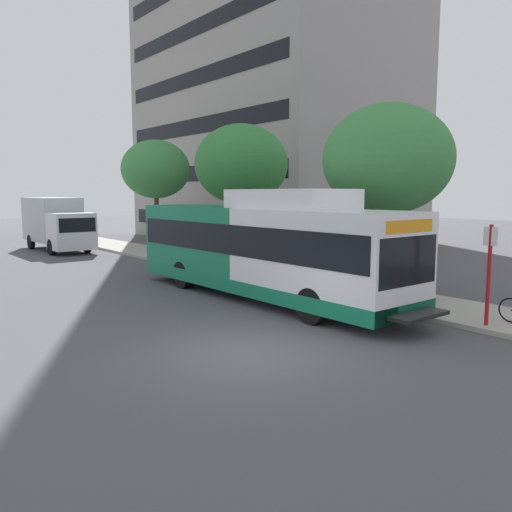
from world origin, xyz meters
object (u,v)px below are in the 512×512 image
at_px(box_truck_background, 56,222).
at_px(transit_bus, 262,248).
at_px(bus_stop_sign_pole, 489,267).
at_px(street_tree_near_stop, 387,160).
at_px(street_tree_mid_block, 241,164).
at_px(street_tree_far_block, 156,169).

bearing_deg(box_truck_background, transit_bus, -87.98).
bearing_deg(bus_stop_sign_pole, street_tree_near_stop, 66.19).
height_order(transit_bus, box_truck_background, transit_bus).
bearing_deg(bus_stop_sign_pole, box_truck_background, 95.74).
bearing_deg(street_tree_mid_block, bus_stop_sign_pole, -99.40).
xyz_separation_m(street_tree_mid_block, street_tree_far_block, (-0.16, 8.30, 0.06)).
height_order(street_tree_mid_block, box_truck_background, street_tree_mid_block).
relative_size(bus_stop_sign_pole, street_tree_far_block, 0.40).
height_order(street_tree_near_stop, box_truck_background, street_tree_near_stop).
height_order(bus_stop_sign_pole, street_tree_near_stop, street_tree_near_stop).
xyz_separation_m(transit_bus, street_tree_far_block, (3.98, 14.89, 3.25)).
bearing_deg(transit_bus, street_tree_mid_block, 57.84).
distance_m(transit_bus, street_tree_near_stop, 5.40).
bearing_deg(transit_bus, box_truck_background, 92.02).
relative_size(street_tree_mid_block, box_truck_background, 0.95).
relative_size(street_tree_near_stop, street_tree_far_block, 0.99).
distance_m(transit_bus, street_tree_far_block, 15.75).
bearing_deg(street_tree_far_block, street_tree_near_stop, -89.66).
relative_size(bus_stop_sign_pole, street_tree_mid_block, 0.39).
bearing_deg(street_tree_near_stop, box_truck_background, 102.73).
xyz_separation_m(street_tree_near_stop, street_tree_far_block, (-0.10, 16.81, 0.26)).
relative_size(street_tree_near_stop, box_truck_background, 0.92).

